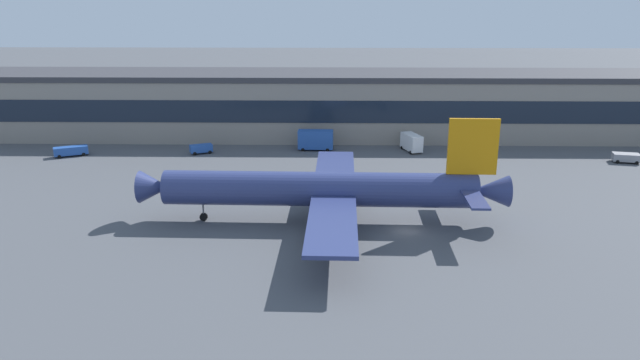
# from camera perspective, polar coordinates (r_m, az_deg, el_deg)

# --- Properties ---
(ground_plane) EXTENTS (600.00, 600.00, 0.00)m
(ground_plane) POSITION_cam_1_polar(r_m,az_deg,el_deg) (82.94, 8.20, -4.79)
(ground_plane) COLOR #4C4F54
(terminal_building) EXTENTS (202.80, 19.28, 14.36)m
(terminal_building) POSITION_cam_1_polar(r_m,az_deg,el_deg) (136.97, 5.43, 7.16)
(terminal_building) COLOR gray
(terminal_building) RESTS_ON ground_plane
(airliner) EXTENTS (51.47, 44.03, 15.03)m
(airliner) POSITION_cam_1_polar(r_m,az_deg,el_deg) (83.48, 0.58, -0.88)
(airliner) COLOR navy
(airliner) RESTS_ON ground_plane
(catering_truck) EXTENTS (7.29, 2.86, 4.15)m
(catering_truck) POSITION_cam_1_polar(r_m,az_deg,el_deg) (124.17, -0.36, 3.89)
(catering_truck) COLOR #2651A5
(catering_truck) RESTS_ON ground_plane
(follow_me_car) EXTENTS (4.79, 3.55, 1.85)m
(follow_me_car) POSITION_cam_1_polar(r_m,az_deg,el_deg) (123.98, -11.26, 2.96)
(follow_me_car) COLOR #2651A5
(follow_me_car) RESTS_ON ground_plane
(belt_loader) EXTENTS (6.64, 4.54, 1.95)m
(belt_loader) POSITION_cam_1_polar(r_m,az_deg,el_deg) (129.52, -22.62, 2.59)
(belt_loader) COLOR #2651A5
(belt_loader) RESTS_ON ground_plane
(stair_truck) EXTENTS (4.14, 6.45, 3.55)m
(stair_truck) POSITION_cam_1_polar(r_m,az_deg,el_deg) (124.84, 8.66, 3.61)
(stair_truck) COLOR white
(stair_truck) RESTS_ON ground_plane
(pushback_tractor) EXTENTS (5.24, 3.55, 1.75)m
(pushback_tractor) POSITION_cam_1_polar(r_m,az_deg,el_deg) (129.20, 27.08, 1.94)
(pushback_tractor) COLOR gray
(pushback_tractor) RESTS_ON ground_plane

